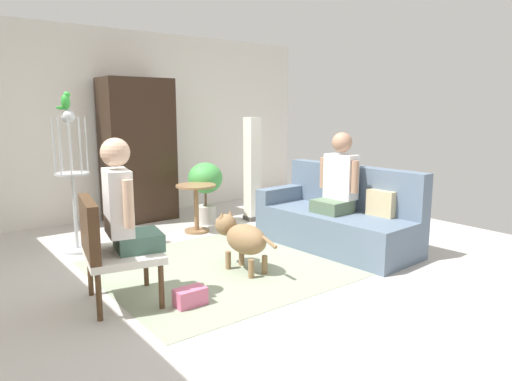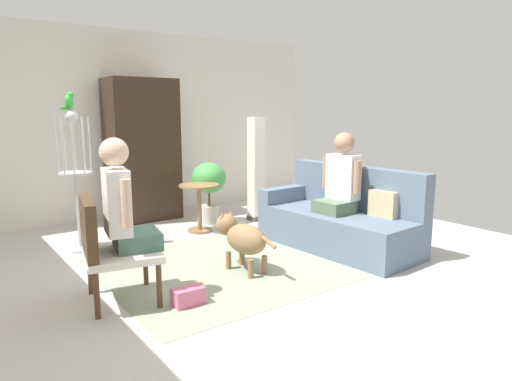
{
  "view_description": "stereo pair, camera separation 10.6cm",
  "coord_description": "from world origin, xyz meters",
  "px_view_note": "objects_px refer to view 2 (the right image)",
  "views": [
    {
      "loc": [
        -2.53,
        -3.61,
        1.56
      ],
      "look_at": [
        0.06,
        -0.22,
        0.8
      ],
      "focal_mm": 32.26,
      "sensor_mm": 36.0,
      "label": 1
    },
    {
      "loc": [
        -2.45,
        -3.67,
        1.56
      ],
      "look_at": [
        0.06,
        -0.22,
        0.8
      ],
      "focal_mm": 32.26,
      "sensor_mm": 36.0,
      "label": 2
    }
  ],
  "objects_px": {
    "person_on_couch": "(341,179)",
    "person_on_armchair": "(122,203)",
    "round_end_table": "(199,201)",
    "potted_plant": "(209,184)",
    "armchair": "(106,243)",
    "armoire_cabinet": "(142,150)",
    "dog": "(242,237)",
    "couch": "(340,220)",
    "column_lamp": "(256,170)",
    "handbag": "(188,296)",
    "parrot": "(69,101)",
    "bird_cage_stand": "(77,186)"
  },
  "relations": [
    {
      "from": "person_on_couch",
      "to": "person_on_armchair",
      "type": "relative_size",
      "value": 0.97
    },
    {
      "from": "round_end_table",
      "to": "potted_plant",
      "type": "height_order",
      "value": "potted_plant"
    },
    {
      "from": "armchair",
      "to": "armoire_cabinet",
      "type": "distance_m",
      "value": 3.0
    },
    {
      "from": "round_end_table",
      "to": "dog",
      "type": "bearing_deg",
      "value": -103.83
    },
    {
      "from": "couch",
      "to": "armoire_cabinet",
      "type": "distance_m",
      "value": 2.98
    },
    {
      "from": "round_end_table",
      "to": "person_on_couch",
      "type": "bearing_deg",
      "value": -58.92
    },
    {
      "from": "person_on_armchair",
      "to": "dog",
      "type": "distance_m",
      "value": 1.28
    },
    {
      "from": "person_on_armchair",
      "to": "column_lamp",
      "type": "xyz_separation_m",
      "value": [
        2.51,
        1.63,
        -0.1
      ]
    },
    {
      "from": "armoire_cabinet",
      "to": "handbag",
      "type": "xyz_separation_m",
      "value": [
        -0.9,
        -3.02,
        -0.92
      ]
    },
    {
      "from": "armchair",
      "to": "armoire_cabinet",
      "type": "height_order",
      "value": "armoire_cabinet"
    },
    {
      "from": "person_on_armchair",
      "to": "handbag",
      "type": "distance_m",
      "value": 0.91
    },
    {
      "from": "parrot",
      "to": "column_lamp",
      "type": "bearing_deg",
      "value": -0.72
    },
    {
      "from": "round_end_table",
      "to": "dog",
      "type": "relative_size",
      "value": 0.75
    },
    {
      "from": "parrot",
      "to": "person_on_armchair",
      "type": "bearing_deg",
      "value": -92.42
    },
    {
      "from": "person_on_armchair",
      "to": "round_end_table",
      "type": "height_order",
      "value": "person_on_armchair"
    },
    {
      "from": "person_on_armchair",
      "to": "potted_plant",
      "type": "relative_size",
      "value": 1.07
    },
    {
      "from": "handbag",
      "to": "person_on_armchair",
      "type": "bearing_deg",
      "value": 133.3
    },
    {
      "from": "armchair",
      "to": "column_lamp",
      "type": "distance_m",
      "value": 3.1
    },
    {
      "from": "round_end_table",
      "to": "handbag",
      "type": "bearing_deg",
      "value": -121.57
    },
    {
      "from": "person_on_couch",
      "to": "potted_plant",
      "type": "height_order",
      "value": "person_on_couch"
    },
    {
      "from": "armchair",
      "to": "person_on_couch",
      "type": "relative_size",
      "value": 0.99
    },
    {
      "from": "couch",
      "to": "armoire_cabinet",
      "type": "relative_size",
      "value": 0.95
    },
    {
      "from": "bird_cage_stand",
      "to": "parrot",
      "type": "height_order",
      "value": "parrot"
    },
    {
      "from": "armchair",
      "to": "person_on_couch",
      "type": "distance_m",
      "value": 2.64
    },
    {
      "from": "armchair",
      "to": "potted_plant",
      "type": "height_order",
      "value": "armchair"
    },
    {
      "from": "round_end_table",
      "to": "parrot",
      "type": "bearing_deg",
      "value": 175.63
    },
    {
      "from": "person_on_armchair",
      "to": "potted_plant",
      "type": "bearing_deg",
      "value": 44.6
    },
    {
      "from": "person_on_armchair",
      "to": "column_lamp",
      "type": "distance_m",
      "value": 3.0
    },
    {
      "from": "bird_cage_stand",
      "to": "armchair",
      "type": "bearing_deg",
      "value": -97.77
    },
    {
      "from": "person_on_armchair",
      "to": "round_end_table",
      "type": "relative_size",
      "value": 1.48
    },
    {
      "from": "dog",
      "to": "bird_cage_stand",
      "type": "xyz_separation_m",
      "value": [
        -1.09,
        1.63,
        0.39
      ]
    },
    {
      "from": "bird_cage_stand",
      "to": "round_end_table",
      "type": "bearing_deg",
      "value": -4.42
    },
    {
      "from": "armchair",
      "to": "dog",
      "type": "height_order",
      "value": "armchair"
    },
    {
      "from": "couch",
      "to": "bird_cage_stand",
      "type": "xyz_separation_m",
      "value": [
        -2.44,
        1.64,
        0.4
      ]
    },
    {
      "from": "person_on_couch",
      "to": "bird_cage_stand",
      "type": "xyz_separation_m",
      "value": [
        -2.4,
        1.67,
        -0.07
      ]
    },
    {
      "from": "column_lamp",
      "to": "handbag",
      "type": "bearing_deg",
      "value": -136.81
    },
    {
      "from": "parrot",
      "to": "round_end_table",
      "type": "bearing_deg",
      "value": -4.37
    },
    {
      "from": "bird_cage_stand",
      "to": "couch",
      "type": "bearing_deg",
      "value": -33.96
    },
    {
      "from": "potted_plant",
      "to": "dog",
      "type": "bearing_deg",
      "value": -110.99
    },
    {
      "from": "round_end_table",
      "to": "armoire_cabinet",
      "type": "bearing_deg",
      "value": 105.01
    },
    {
      "from": "person_on_armchair",
      "to": "parrot",
      "type": "relative_size",
      "value": 4.75
    },
    {
      "from": "parrot",
      "to": "dog",
      "type": "bearing_deg",
      "value": -55.7
    },
    {
      "from": "couch",
      "to": "parrot",
      "type": "xyz_separation_m",
      "value": [
        -2.45,
        1.64,
        1.32
      ]
    },
    {
      "from": "potted_plant",
      "to": "column_lamp",
      "type": "distance_m",
      "value": 0.69
    },
    {
      "from": "round_end_table",
      "to": "parrot",
      "type": "height_order",
      "value": "parrot"
    },
    {
      "from": "person_on_couch",
      "to": "handbag",
      "type": "bearing_deg",
      "value": -169.77
    },
    {
      "from": "parrot",
      "to": "armchair",
      "type": "bearing_deg",
      "value": -97.19
    },
    {
      "from": "person_on_armchair",
      "to": "handbag",
      "type": "xyz_separation_m",
      "value": [
        0.36,
        -0.39,
        -0.74
      ]
    },
    {
      "from": "parrot",
      "to": "couch",
      "type": "bearing_deg",
      "value": -33.78
    },
    {
      "from": "armchair",
      "to": "round_end_table",
      "type": "bearing_deg",
      "value": 41.99
    }
  ]
}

